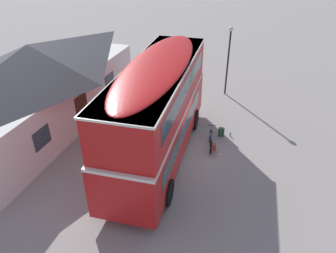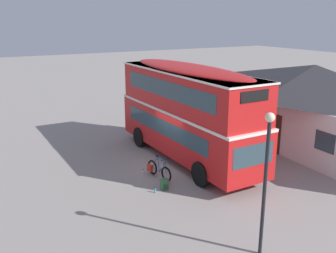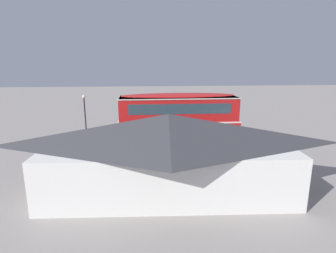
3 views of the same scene
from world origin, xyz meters
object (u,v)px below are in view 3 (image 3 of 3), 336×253
Objects in this scene: double_decker_bus at (178,120)px; water_bottle_clear_plastic at (168,140)px; water_bottle_blue_sports at (146,139)px; street_lamp at (85,114)px; backpack_on_ground at (147,139)px; touring_bicycle at (161,139)px.

double_decker_bus is 37.57× the size of water_bottle_clear_plastic.
water_bottle_clear_plastic is at bearing 168.73° from water_bottle_blue_sports.
double_decker_bus is 8.27m from street_lamp.
backpack_on_ground is 0.51m from water_bottle_blue_sports.
backpack_on_ground is 0.12× the size of street_lamp.
touring_bicycle reaches higher than water_bottle_blue_sports.
touring_bicycle is 1.59m from water_bottle_blue_sports.
street_lamp reaches higher than backpack_on_ground.
street_lamp is (6.64, 0.01, 2.39)m from touring_bicycle.
backpack_on_ground is 2.18× the size of water_bottle_blue_sports.
backpack_on_ground is at bearing -46.62° from double_decker_bus.
water_bottle_blue_sports is at bearing -50.33° from double_decker_bus.
street_lamp is (5.39, 0.37, 2.50)m from backpack_on_ground.
street_lamp is (7.30, 0.46, 2.65)m from water_bottle_clear_plastic.
street_lamp reaches higher than touring_bicycle.
touring_bicycle is at bearing -60.80° from double_decker_bus.
backpack_on_ground is at bearing 2.46° from water_bottle_clear_plastic.
touring_bicycle is at bearing 33.99° from water_bottle_clear_plastic.
backpack_on_ground is 5.95m from street_lamp.
water_bottle_blue_sports is at bearing -80.03° from backpack_on_ground.
touring_bicycle is 7.05m from street_lamp.
street_lamp is at bearing 0.09° from touring_bicycle.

